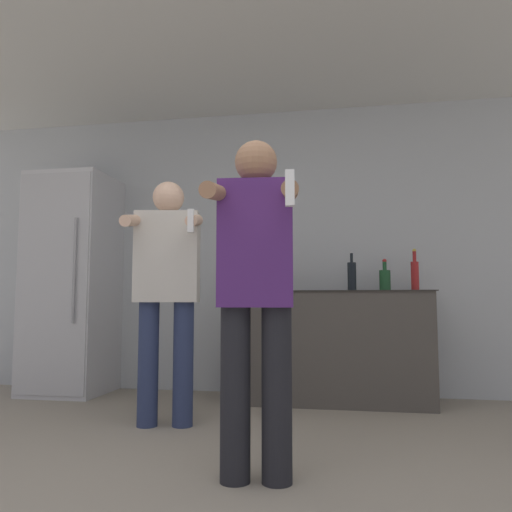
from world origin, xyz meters
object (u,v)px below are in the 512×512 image
object	(u,v)px
bottle_green_wine	(385,279)
person_man_side	(167,282)
bottle_amber_bourbon	(352,276)
person_woman_foreground	(256,287)
bottle_clear_vodka	(252,274)
refrigerator	(72,283)
bottle_short_whiskey	(265,275)
bottle_brown_liquor	(415,274)

from	to	relation	value
bottle_green_wine	person_man_side	world-z (taller)	person_man_side
bottle_amber_bourbon	person_woman_foreground	xyz separation A→B (m)	(-0.46, -1.90, -0.15)
bottle_green_wine	bottle_clear_vodka	world-z (taller)	bottle_clear_vodka
refrigerator	bottle_clear_vodka	bearing A→B (deg)	1.08
bottle_short_whiskey	bottle_clear_vodka	world-z (taller)	bottle_clear_vodka
person_woman_foreground	person_man_side	distance (m)	1.17
person_woman_foreground	person_man_side	world-z (taller)	person_man_side
refrigerator	bottle_brown_liquor	bearing A→B (deg)	0.60
person_man_side	bottle_clear_vodka	bearing A→B (deg)	68.76
bottle_clear_vodka	person_woman_foreground	bearing A→B (deg)	-79.13
bottle_amber_bourbon	person_woman_foreground	bearing A→B (deg)	-103.72
bottle_green_wine	person_woman_foreground	distance (m)	2.03
bottle_brown_liquor	bottle_amber_bourbon	bearing A→B (deg)	180.00
bottle_green_wine	person_woman_foreground	world-z (taller)	person_woman_foreground
refrigerator	bottle_short_whiskey	world-z (taller)	refrigerator
bottle_clear_vodka	bottle_amber_bourbon	bearing A→B (deg)	0.00
refrigerator	bottle_green_wine	size ratio (longest dim) A/B	7.44
refrigerator	bottle_brown_liquor	size ratio (longest dim) A/B	5.71
person_man_side	bottle_green_wine	bearing A→B (deg)	34.13
person_woman_foreground	bottle_short_whiskey	bearing A→B (deg)	97.67
bottle_short_whiskey	bottle_clear_vodka	bearing A→B (deg)	-180.00
bottle_amber_bourbon	person_woman_foreground	size ratio (longest dim) A/B	0.21
bottle_short_whiskey	bottle_brown_liquor	bearing A→B (deg)	-0.00
bottle_short_whiskey	bottle_brown_liquor	distance (m)	1.21
bottle_brown_liquor	bottle_clear_vodka	size ratio (longest dim) A/B	0.92
bottle_short_whiskey	bottle_green_wine	distance (m)	0.98
bottle_short_whiskey	person_woman_foreground	world-z (taller)	person_woman_foreground
refrigerator	bottle_amber_bourbon	bearing A→B (deg)	0.72
bottle_green_wine	bottle_short_whiskey	bearing A→B (deg)	180.00
refrigerator	bottle_green_wine	bearing A→B (deg)	0.65
bottle_amber_bourbon	bottle_brown_liquor	bearing A→B (deg)	-0.00
bottle_clear_vodka	bottle_brown_liquor	bearing A→B (deg)	0.00
bottle_short_whiskey	bottle_clear_vodka	distance (m)	0.11
refrigerator	bottle_short_whiskey	size ratio (longest dim) A/B	5.45
bottle_clear_vodka	person_woman_foreground	world-z (taller)	person_woman_foreground
bottle_short_whiskey	bottle_brown_liquor	xyz separation A→B (m)	(1.21, -0.00, -0.01)
bottle_clear_vodka	bottle_green_wine	bearing A→B (deg)	0.00
refrigerator	bottle_green_wine	xyz separation A→B (m)	(2.72, 0.03, 0.02)
bottle_amber_bourbon	bottle_green_wine	xyz separation A→B (m)	(0.26, -0.00, -0.03)
bottle_amber_bourbon	person_man_side	bearing A→B (deg)	-140.53
person_woman_foreground	person_man_side	size ratio (longest dim) A/B	0.97
bottle_green_wine	person_man_side	distance (m)	1.79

